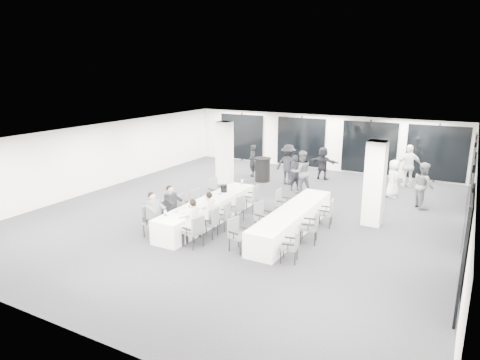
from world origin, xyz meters
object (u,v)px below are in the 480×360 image
(chair_side_right_far, at_px, (328,211))
(standing_guest_f, at_px, (323,161))
(banquet_table_main, at_px, (209,211))
(chair_side_right_near, at_px, (292,244))
(chair_side_left_near, at_px, (237,232))
(standing_guest_g, at_px, (252,159))
(chair_side_left_mid, at_px, (262,215))
(standing_guest_a, at_px, (296,171))
(chair_side_left_far, at_px, (282,202))
(chair_main_left_far, at_px, (215,190))
(chair_main_left_fourth, at_px, (198,200))
(standing_guest_h, at_px, (424,182))
(ice_bucket_near, at_px, (192,205))
(chair_main_left_near, at_px, (151,219))
(ice_bucket_far, at_px, (224,188))
(standing_guest_d, at_px, (409,163))
(standing_guest_b, at_px, (301,169))
(chair_main_right_near, at_px, (195,230))
(chair_main_right_fourth, at_px, (238,207))
(chair_main_left_second, at_px, (168,212))
(cocktail_table, at_px, (263,169))
(chair_main_right_second, at_px, (212,221))
(chair_side_right_mid, at_px, (312,225))
(standing_guest_c, at_px, (288,162))
(chair_main_left_mid, at_px, (185,206))
(chair_main_right_far, at_px, (252,197))
(chair_main_right_mid, at_px, (224,215))
(standing_guest_e, at_px, (394,176))
(banquet_table_side, at_px, (292,221))

(chair_side_right_far, bearing_deg, standing_guest_f, 9.60)
(banquet_table_main, relative_size, chair_side_right_near, 5.55)
(chair_side_left_near, bearing_deg, standing_guest_g, -144.40)
(chair_side_left_mid, height_order, standing_guest_a, standing_guest_a)
(chair_side_left_far, bearing_deg, standing_guest_g, -145.08)
(chair_main_left_far, relative_size, chair_side_right_near, 1.12)
(chair_main_left_fourth, xyz_separation_m, standing_guest_h, (6.96, 4.56, 0.47))
(banquet_table_main, distance_m, ice_bucket_near, 1.14)
(standing_guest_f, xyz_separation_m, ice_bucket_near, (-1.48, -8.46, 0.02))
(chair_main_left_near, xyz_separation_m, ice_bucket_far, (0.76, 3.10, 0.33))
(chair_main_left_fourth, xyz_separation_m, standing_guest_a, (1.94, 4.49, 0.36))
(standing_guest_d, bearing_deg, standing_guest_b, 14.07)
(banquet_table_main, distance_m, chair_side_left_mid, 2.00)
(chair_side_right_near, xyz_separation_m, standing_guest_b, (-2.19, 6.40, 0.50))
(chair_main_right_near, height_order, chair_side_left_near, chair_main_right_near)
(chair_main_right_fourth, relative_size, standing_guest_f, 0.51)
(chair_main_left_second, bearing_deg, chair_main_left_far, 174.55)
(chair_side_left_far, height_order, chair_side_right_far, chair_side_left_far)
(cocktail_table, height_order, chair_side_left_near, cocktail_table)
(chair_main_right_second, height_order, chair_side_right_mid, chair_side_right_mid)
(standing_guest_f, bearing_deg, chair_main_left_far, 72.98)
(chair_side_left_near, height_order, standing_guest_c, standing_guest_c)
(chair_side_right_far, xyz_separation_m, standing_guest_d, (1.58, 6.49, 0.53))
(chair_main_left_mid, bearing_deg, chair_main_right_far, 126.03)
(chair_main_right_near, height_order, standing_guest_g, standing_guest_g)
(chair_main_left_fourth, xyz_separation_m, chair_side_left_near, (2.82, -2.17, 0.04))
(chair_side_right_near, relative_size, ice_bucket_far, 3.34)
(chair_main_left_far, height_order, standing_guest_b, standing_guest_b)
(chair_side_right_mid, relative_size, standing_guest_h, 0.51)
(banquet_table_main, bearing_deg, chair_main_right_near, -67.56)
(chair_main_left_far, height_order, chair_main_right_near, chair_main_left_far)
(chair_main_left_mid, bearing_deg, chair_side_right_near, 62.34)
(chair_main_left_mid, xyz_separation_m, chair_side_right_far, (4.48, 1.71, 0.02))
(chair_main_right_near, bearing_deg, chair_side_right_mid, -42.35)
(chair_side_left_near, xyz_separation_m, chair_side_right_mid, (1.67, 1.55, 0.03))
(chair_main_right_mid, bearing_deg, chair_main_right_fourth, -3.23)
(chair_main_left_second, relative_size, chair_side_left_far, 0.94)
(chair_side_right_far, xyz_separation_m, standing_guest_e, (1.28, 4.51, 0.34))
(chair_side_left_mid, relative_size, chair_side_left_far, 0.98)
(banquet_table_main, bearing_deg, chair_main_right_far, 61.68)
(chair_side_left_near, distance_m, standing_guest_a, 6.73)
(banquet_table_main, xyz_separation_m, chair_main_left_far, (-0.84, 1.75, 0.20))
(chair_side_left_far, bearing_deg, chair_main_right_near, -19.82)
(chair_side_left_mid, bearing_deg, chair_main_left_near, -45.62)
(standing_guest_g, bearing_deg, chair_main_left_second, -30.31)
(chair_main_left_far, height_order, standing_guest_d, standing_guest_d)
(ice_bucket_near, bearing_deg, standing_guest_b, 76.49)
(banquet_table_side, height_order, ice_bucket_far, ice_bucket_far)
(chair_main_left_second, bearing_deg, standing_guest_h, 126.26)
(standing_guest_a, bearing_deg, chair_main_right_fourth, -138.56)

